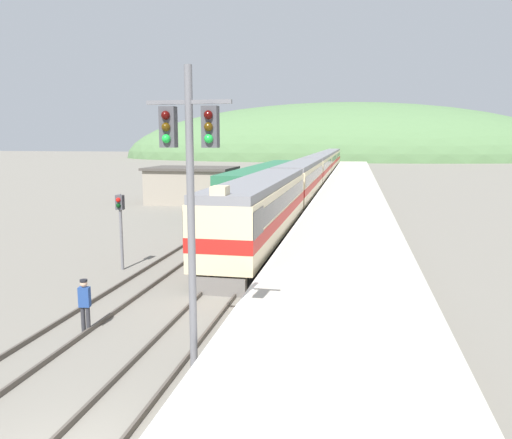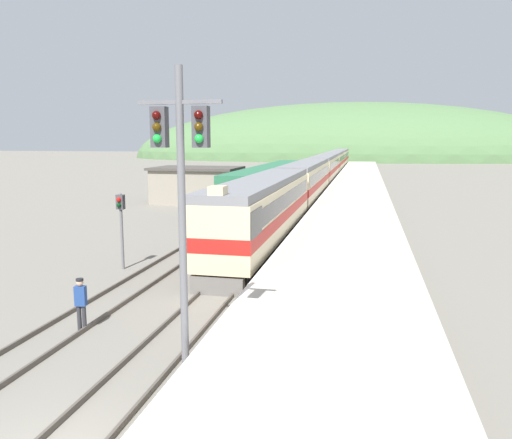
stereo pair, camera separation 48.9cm
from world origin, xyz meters
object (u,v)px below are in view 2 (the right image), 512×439
Objects in this scene: carriage_second at (307,181)px; carriage_fifth at (341,157)px; express_train_lead_car at (263,210)px; carriage_third at (325,168)px; track_worker at (81,301)px; carriage_fourth at (335,162)px; siding_train at (270,183)px; signal_mast_main at (181,178)px; signal_post_siding at (121,215)px.

carriage_fifth is at bearing 90.00° from carriage_second.
carriage_third is (0.00, 45.01, -0.01)m from express_train_lead_car.
carriage_third is at bearing 86.81° from track_worker.
carriage_third is (0.00, 23.00, 0.00)m from carriage_second.
carriage_second is 36.31m from track_worker.
carriage_fourth is 23.00m from carriage_fifth.
signal_mast_main reaches higher than siding_train.
signal_post_siding is at bearing -94.41° from carriage_fourth.
track_worker is at bearing -95.21° from carriage_second.
express_train_lead_car is 23.16m from siding_train.
signal_mast_main is at bearing -55.16° from signal_post_siding.
express_train_lead_car is 91.00m from carriage_fifth.
carriage_fourth is (0.00, 68.01, -0.01)m from express_train_lead_car.
express_train_lead_car is 0.89× the size of carriage_third.
express_train_lead_car is 14.55m from track_worker.
signal_mast_main reaches higher than signal_post_siding.
express_train_lead_car is 16.80m from signal_mast_main.
express_train_lead_car is 0.64× the size of siding_train.
carriage_fifth is 0.72× the size of siding_train.
carriage_fifth is 2.72× the size of signal_mast_main.
express_train_lead_car is at bearing -90.00° from carriage_second.
carriage_second and carriage_third have the same top height.
express_train_lead_car reaches higher than siding_train.
express_train_lead_car reaches higher than carriage_fifth.
siding_train is 8.16× the size of signal_post_siding.
carriage_third is at bearing 90.00° from carriage_second.
carriage_fourth is at bearing 90.00° from carriage_third.
signal_mast_main is (1.23, -61.48, 3.11)m from carriage_third.
carriage_third and carriage_fifth have the same top height.
signal_mast_main reaches higher than carriage_fifth.
carriage_third is at bearing -90.00° from carriage_fourth.
carriage_fourth is 12.35× the size of track_worker.
signal_post_siding is at bearing -93.66° from siding_train.
signal_mast_main is at bearing -27.36° from track_worker.
carriage_second is 3.97m from siding_train.
carriage_fourth is 74.67m from signal_post_siding.
carriage_second is 12.35× the size of track_worker.
siding_train is 39.77m from signal_mast_main.
track_worker is (-3.30, -105.12, -1.21)m from carriage_fifth.
carriage_second is 5.90× the size of signal_post_siding.
track_worker is (-4.53, 2.34, -4.32)m from signal_mast_main.
carriage_fourth is 5.90× the size of signal_post_siding.
carriage_fifth is (0.00, 23.00, 0.00)m from carriage_fourth.
signal_post_siding is 8.23m from track_worker.
siding_train is 36.96m from track_worker.
signal_mast_main is 6.68m from track_worker.
siding_train is at bearing 86.34° from signal_post_siding.
carriage_third is 61.57m from signal_mast_main.
signal_mast_main is at bearing -85.73° from express_train_lead_car.
express_train_lead_car reaches higher than carriage_third.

